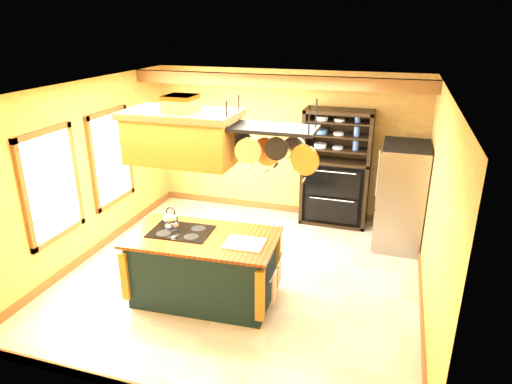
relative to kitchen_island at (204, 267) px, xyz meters
The scene contains 15 objects.
floor 0.91m from the kitchen_island, 68.08° to the left, with size 5.00×5.00×0.00m, color beige.
ceiling 2.36m from the kitchen_island, 68.08° to the left, with size 5.00×5.00×0.00m, color white.
wall_back 3.36m from the kitchen_island, 84.83° to the left, with size 5.00×0.02×2.70m, color #E0AA52.
wall_front 2.00m from the kitchen_island, 80.68° to the right, with size 5.00×0.02×2.70m, color #E0AA52.
wall_left 2.49m from the kitchen_island, 161.84° to the left, with size 0.02×5.00×2.70m, color #E0AA52.
wall_right 3.02m from the kitchen_island, 14.55° to the left, with size 0.02×5.00×2.70m, color #E0AA52.
ceiling_beam 3.23m from the kitchen_island, 83.14° to the left, with size 5.00×0.15×0.20m, color brown.
window_near 2.37m from the kitchen_island, behind, with size 0.06×1.06×1.56m.
window_far 2.71m from the kitchen_island, 148.65° to the left, with size 0.06×1.06×1.56m.
kitchen_island is the anchor object (origin of this frame).
range_hood 1.78m from the kitchen_island, behind, with size 1.36×0.77×0.80m.
pot_rack 2.01m from the kitchen_island, ahead, with size 1.11×0.51×0.79m.
refrigerator 3.40m from the kitchen_island, 44.63° to the left, with size 0.73×0.86×1.69m.
hutch 3.28m from the kitchen_island, 66.94° to the left, with size 1.18×0.54×2.09m.
floor_register 1.13m from the kitchen_island, 158.38° to the left, with size 0.28×0.12×0.01m, color black.
Camera 1 is at (1.93, -5.53, 3.52)m, focal length 32.00 mm.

